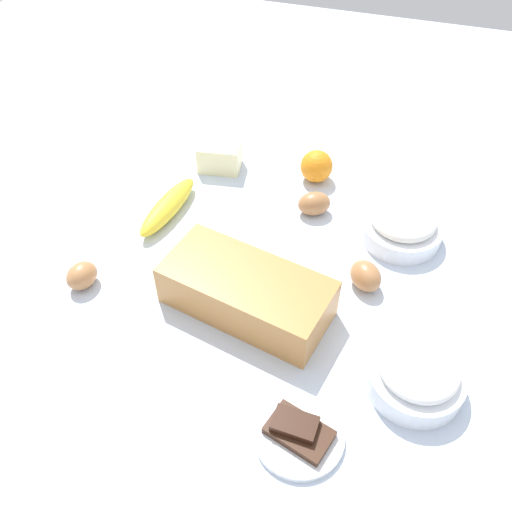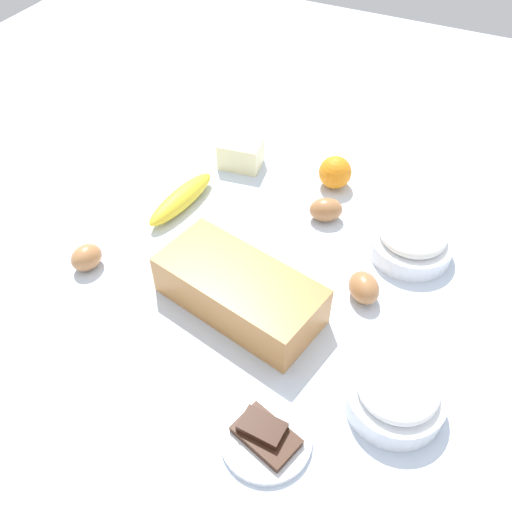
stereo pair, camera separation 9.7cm
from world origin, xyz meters
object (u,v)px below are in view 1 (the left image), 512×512
at_px(banana, 168,206).
at_px(egg_beside_bowl, 314,204).
at_px(orange_fruit, 316,166).
at_px(egg_near_butter, 366,276).
at_px(flour_bowl, 402,225).
at_px(loaf_pan, 247,291).
at_px(sugar_bowl, 417,375).
at_px(butter_block, 220,156).
at_px(chocolate_plate, 298,433).
at_px(egg_loose, 82,276).

bearing_deg(banana, egg_beside_bowl, -161.73).
height_order(orange_fruit, egg_near_butter, orange_fruit).
relative_size(flour_bowl, orange_fruit, 2.23).
xyz_separation_m(banana, egg_beside_bowl, (-0.28, -0.09, 0.00)).
bearing_deg(egg_near_butter, loaf_pan, 30.91).
distance_m(flour_bowl, banana, 0.46).
height_order(loaf_pan, sugar_bowl, loaf_pan).
height_order(orange_fruit, butter_block, orange_fruit).
bearing_deg(chocolate_plate, sugar_bowl, -138.08).
relative_size(loaf_pan, sugar_bowl, 2.06).
xyz_separation_m(loaf_pan, egg_near_butter, (-0.18, -0.11, -0.02)).
height_order(banana, egg_loose, egg_loose).
height_order(egg_beside_bowl, chocolate_plate, egg_beside_bowl).
bearing_deg(egg_beside_bowl, egg_near_butter, 128.71).
distance_m(loaf_pan, butter_block, 0.40).
relative_size(flour_bowl, egg_beside_bowl, 2.33).
relative_size(loaf_pan, banana, 1.59).
relative_size(flour_bowl, egg_near_butter, 2.38).
distance_m(sugar_bowl, banana, 0.57).
bearing_deg(butter_block, egg_loose, 74.14).
distance_m(banana, egg_beside_bowl, 0.29).
distance_m(sugar_bowl, orange_fruit, 0.52).
bearing_deg(banana, loaf_pan, 141.20).
bearing_deg(flour_bowl, egg_beside_bowl, -6.76).
xyz_separation_m(loaf_pan, sugar_bowl, (-0.29, 0.07, -0.01)).
xyz_separation_m(orange_fruit, chocolate_plate, (-0.11, 0.58, -0.02)).
bearing_deg(flour_bowl, banana, 8.90).
distance_m(egg_near_butter, chocolate_plate, 0.31).
xyz_separation_m(egg_near_butter, chocolate_plate, (0.04, 0.31, -0.01)).
xyz_separation_m(orange_fruit, butter_block, (0.21, 0.02, -0.00)).
distance_m(sugar_bowl, egg_near_butter, 0.21).
height_order(banana, butter_block, butter_block).
height_order(sugar_bowl, egg_near_butter, sugar_bowl).
relative_size(butter_block, egg_loose, 1.53).
xyz_separation_m(banana, butter_block, (-0.05, -0.18, 0.01)).
relative_size(banana, chocolate_plate, 1.46).
xyz_separation_m(sugar_bowl, egg_near_butter, (0.11, -0.18, -0.01)).
xyz_separation_m(flour_bowl, egg_loose, (0.52, 0.29, -0.01)).
bearing_deg(egg_beside_bowl, flour_bowl, 173.24).
xyz_separation_m(banana, egg_near_butter, (-0.41, 0.07, 0.00)).
relative_size(egg_near_butter, chocolate_plate, 0.50).
xyz_separation_m(flour_bowl, sugar_bowl, (-0.06, 0.32, 0.00)).
height_order(orange_fruit, egg_loose, orange_fruit).
distance_m(sugar_bowl, egg_loose, 0.58).
relative_size(sugar_bowl, egg_near_butter, 2.27).
xyz_separation_m(orange_fruit, egg_beside_bowl, (-0.02, 0.11, -0.01)).
relative_size(butter_block, egg_beside_bowl, 1.37).
height_order(egg_near_butter, egg_beside_bowl, egg_near_butter).
xyz_separation_m(egg_near_butter, egg_beside_bowl, (0.13, -0.16, -0.00)).
distance_m(sugar_bowl, egg_beside_bowl, 0.42).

